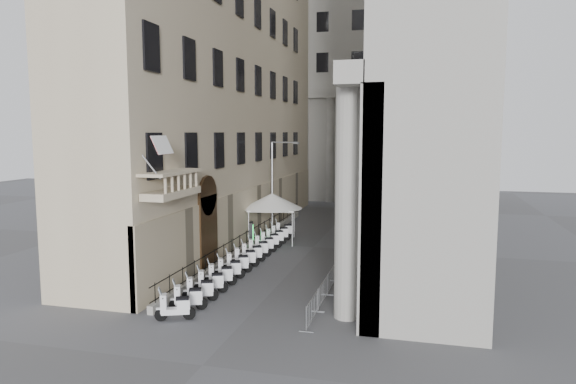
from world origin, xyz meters
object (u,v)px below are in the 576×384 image
Objects in this scene: pedestrian_b at (347,219)px; street_lamp at (275,180)px; pedestrian_a at (340,218)px; security_tent at (276,202)px; scooter_0 at (176,320)px; info_kiosk at (251,235)px.

street_lamp is at bearing 36.65° from pedestrian_b.
security_tent is at bearing 53.97° from pedestrian_a.
street_lamp is 7.22m from pedestrian_a.
scooter_0 is at bearing 81.60° from pedestrian_b.
street_lamp reaches higher than security_tent.
security_tent is at bearing -22.32° from scooter_0.
pedestrian_b reaches higher than scooter_0.
scooter_0 is 23.91m from pedestrian_a.
pedestrian_a is 0.94m from pedestrian_b.
pedestrian_b is at bearing 42.12° from info_kiosk.
street_lamp is 4.73× the size of pedestrian_a.
scooter_0 is 16.55m from security_tent.
security_tent is 8.53m from pedestrian_a.
pedestrian_a is at bearing 47.05° from info_kiosk.
info_kiosk is at bearing -17.53° from scooter_0.
info_kiosk is 1.18× the size of pedestrian_a.
street_lamp is (-0.91, 3.08, 1.33)m from security_tent.
pedestrian_b is at bearing 46.36° from street_lamp.
scooter_0 is 23.40m from pedestrian_b.
pedestrian_a is (4.59, 4.28, -3.58)m from street_lamp.
security_tent is 2.43× the size of info_kiosk.
pedestrian_b is (5.53, 8.92, -0.09)m from info_kiosk.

